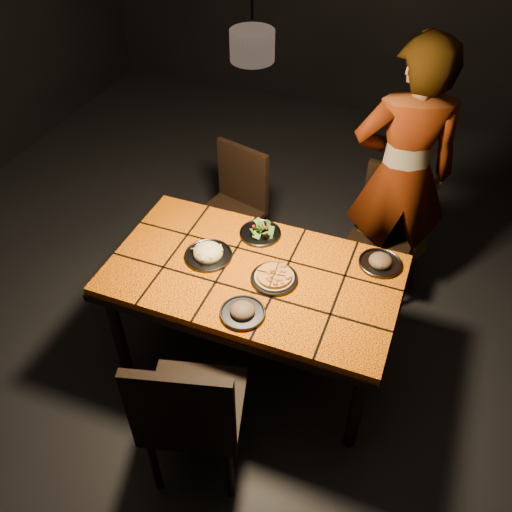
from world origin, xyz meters
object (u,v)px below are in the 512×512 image
(chair_far_left, at_px, (235,201))
(plate_pizza, at_px, (274,277))
(chair_near, at_px, (190,412))
(chair_far_right, at_px, (386,224))
(plate_pasta, at_px, (208,254))
(diner, at_px, (402,176))
(dining_table, at_px, (253,282))

(chair_far_left, relative_size, plate_pizza, 3.54)
(chair_near, relative_size, plate_pizza, 4.01)
(chair_far_right, height_order, plate_pasta, chair_far_right)
(chair_near, xyz_separation_m, plate_pasta, (-0.29, 0.86, 0.18))
(chair_near, height_order, diner, diner)
(plate_pizza, bearing_deg, chair_far_right, 65.41)
(plate_pizza, relative_size, plate_pasta, 0.95)
(diner, distance_m, plate_pasta, 1.33)
(chair_far_left, height_order, plate_pizza, chair_far_left)
(dining_table, bearing_deg, plate_pasta, 175.74)
(chair_far_right, distance_m, plate_pizza, 1.12)
(dining_table, xyz_separation_m, chair_far_left, (-0.47, 0.83, -0.15))
(plate_pizza, bearing_deg, diner, 64.23)
(chair_far_right, distance_m, plate_pasta, 1.31)
(plate_pasta, bearing_deg, plate_pizza, -5.58)
(chair_far_right, relative_size, plate_pizza, 3.52)
(chair_far_left, bearing_deg, dining_table, -46.09)
(dining_table, bearing_deg, chair_far_left, 119.36)
(dining_table, height_order, chair_far_left, chair_far_left)
(chair_far_left, relative_size, chair_far_right, 1.00)
(chair_far_right, bearing_deg, chair_near, -102.45)
(chair_far_left, xyz_separation_m, chair_far_right, (1.05, 0.14, -0.00))
(chair_far_right, xyz_separation_m, plate_pasta, (-0.87, -0.95, 0.25))
(dining_table, bearing_deg, chair_far_right, 59.04)
(diner, height_order, plate_pasta, diner)
(chair_far_left, relative_size, diner, 0.50)
(dining_table, relative_size, diner, 0.89)
(chair_near, relative_size, chair_far_left, 1.14)
(chair_near, distance_m, chair_far_left, 1.74)
(chair_far_left, distance_m, diner, 1.16)
(dining_table, bearing_deg, chair_near, -89.42)
(chair_near, distance_m, plate_pasta, 0.92)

